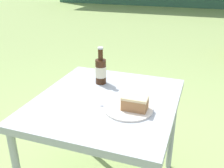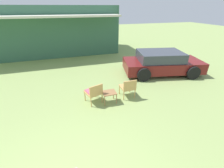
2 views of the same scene
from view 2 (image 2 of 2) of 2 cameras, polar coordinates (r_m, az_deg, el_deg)
cabin_building at (r=12.91m, az=-23.81°, el=18.18°), size 10.33×4.73×3.38m
parked_car at (r=8.56m, az=18.37°, el=7.69°), size 4.35×2.60×1.21m
wicker_chair_cushioned at (r=5.62m, az=-6.95°, el=-2.92°), size 0.67×0.69×0.81m
wicker_chair_plain at (r=5.94m, az=6.14°, el=-1.06°), size 0.53×0.56×0.81m
garden_side_table at (r=5.64m, az=-1.07°, el=-3.63°), size 0.51×0.43×0.43m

